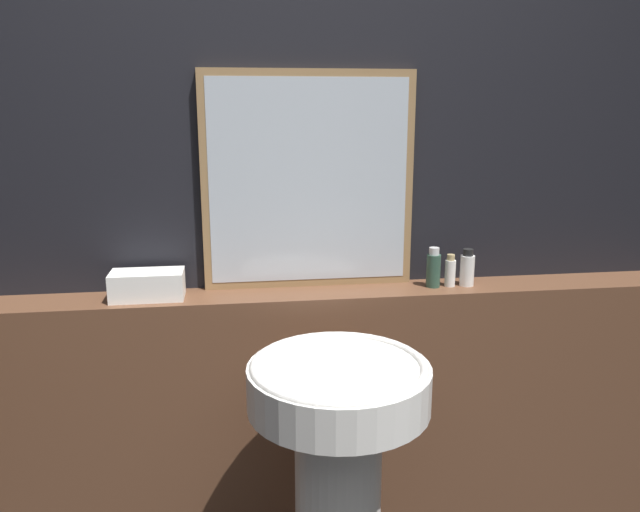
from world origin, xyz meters
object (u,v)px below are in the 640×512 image
Objects in this scene: lotion_bottle at (467,269)px; shampoo_bottle at (433,269)px; mirror at (309,181)px; towel_stack at (147,285)px; conditioner_bottle at (450,272)px; pedestal_sink at (338,475)px.

shampoo_bottle is at bearing 180.00° from lotion_bottle.
mirror reaches higher than towel_stack.
towel_stack is 1.01m from conditioner_bottle.
shampoo_bottle reaches higher than towel_stack.
lotion_bottle is at bearing -8.05° from mirror.
conditioner_bottle is 0.87× the size of lotion_bottle.
lotion_bottle is (0.54, -0.08, -0.30)m from mirror.
pedestal_sink is 0.76m from shampoo_bottle.
shampoo_bottle is (0.40, 0.46, 0.46)m from pedestal_sink.
pedestal_sink is at bearing -138.86° from lotion_bottle.
mirror is 5.23× the size of shampoo_bottle.
conditioner_bottle is (0.06, 0.00, -0.01)m from shampoo_bottle.
shampoo_bottle is (0.95, 0.00, 0.02)m from towel_stack.
mirror is at bearing 170.95° from conditioner_bottle.
shampoo_bottle is at bearing 0.00° from towel_stack.
lotion_bottle is at bearing 0.00° from towel_stack.
shampoo_bottle is 0.06m from conditioner_bottle.
lotion_bottle is at bearing 0.00° from conditioner_bottle.
lotion_bottle reaches higher than conditioner_bottle.
shampoo_bottle is 0.12m from lotion_bottle.
shampoo_bottle reaches higher than pedestal_sink.
pedestal_sink is 4.11× the size of towel_stack.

